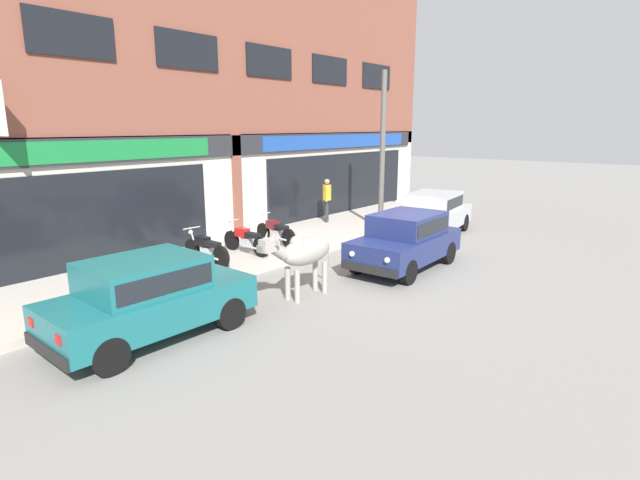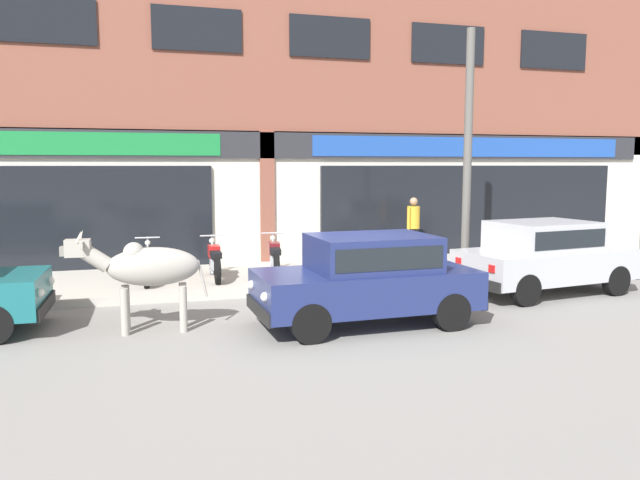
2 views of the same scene
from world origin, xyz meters
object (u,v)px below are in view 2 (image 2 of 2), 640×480
object	(u,v)px
car_0	(368,275)
motorcycle_2	(275,257)
pedestrian	(413,222)
utility_pole	(468,154)
motorcycle_0	(147,264)
car_1	(544,254)
motorcycle_1	(215,261)
cow	(147,268)

from	to	relation	value
car_0	motorcycle_2	distance (m)	4.15
pedestrian	utility_pole	bearing A→B (deg)	-84.19
motorcycle_0	pedestrian	bearing A→B (deg)	9.85
car_1	motorcycle_1	xyz separation A→B (m)	(-6.23, 2.66, -0.27)
motorcycle_0	motorcycle_2	distance (m)	2.72
car_0	car_1	bearing A→B (deg)	17.06
car_1	motorcycle_2	xyz separation A→B (m)	(-4.90, 2.79, -0.27)
motorcycle_1	pedestrian	distance (m)	5.28
motorcycle_0	pedestrian	size ratio (longest dim) A/B	1.13
motorcycle_2	pedestrian	size ratio (longest dim) A/B	1.13
car_0	motorcycle_0	xyz separation A→B (m)	(-3.35, 3.97, -0.27)
motorcycle_0	motorcycle_1	xyz separation A→B (m)	(1.38, -0.01, 0.00)
car_1	car_0	bearing A→B (deg)	-162.94
cow	car_0	distance (m)	3.46
car_0	pedestrian	xyz separation A→B (m)	(3.16, 5.10, 0.33)
cow	motorcycle_2	xyz separation A→B (m)	(2.77, 3.51, -0.46)
motorcycle_2	pedestrian	world-z (taller)	pedestrian
car_0	motorcycle_1	xyz separation A→B (m)	(-1.97, 3.96, -0.27)
cow	utility_pole	bearing A→B (deg)	18.77
car_0	motorcycle_0	size ratio (longest dim) A/B	2.01
motorcycle_2	utility_pole	world-z (taller)	utility_pole
motorcycle_1	car_1	bearing A→B (deg)	-23.11
pedestrian	utility_pole	xyz separation A→B (m)	(0.22, -2.20, 1.66)
car_0	motorcycle_2	bearing A→B (deg)	98.86
motorcycle_2	cow	bearing A→B (deg)	-128.32
car_1	pedestrian	world-z (taller)	pedestrian
car_1	cow	bearing A→B (deg)	-174.64
car_1	motorcycle_2	distance (m)	5.64
motorcycle_1	pedestrian	xyz separation A→B (m)	(5.13, 1.14, 0.60)
motorcycle_0	utility_pole	distance (m)	7.18
cow	motorcycle_1	size ratio (longest dim) A/B	1.19
motorcycle_0	cow	bearing A→B (deg)	-90.97
motorcycle_0	motorcycle_1	world-z (taller)	same
motorcycle_1	utility_pole	world-z (taller)	utility_pole
car_0	car_1	size ratio (longest dim) A/B	0.97
motorcycle_0	utility_pole	bearing A→B (deg)	-9.07
cow	car_0	bearing A→B (deg)	-9.77
cow	motorcycle_0	size ratio (longest dim) A/B	1.19
motorcycle_2	utility_pole	size ratio (longest dim) A/B	0.34
car_0	car_1	xyz separation A→B (m)	(4.26, 1.31, 0.00)
car_0	utility_pole	distance (m)	4.88
utility_pole	motorcycle_1	bearing A→B (deg)	168.70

